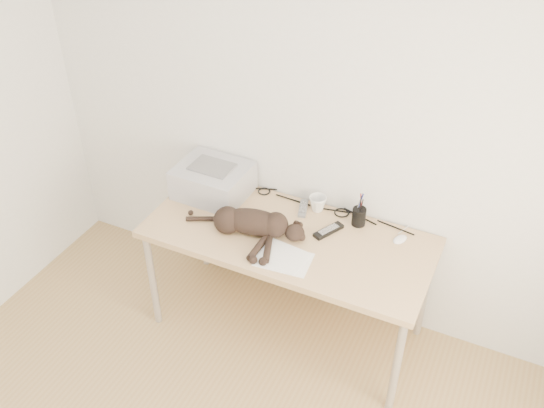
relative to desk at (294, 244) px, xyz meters
The scene contains 11 objects.
wall_back 0.75m from the desk, 90.00° to the left, with size 3.50×3.50×0.00m, color white.
desk is the anchor object (origin of this frame).
printer 0.62m from the desk, behind, with size 0.42×0.36×0.20m.
papers 0.31m from the desk, 80.03° to the right, with size 0.33×0.25×0.01m.
cat 0.33m from the desk, 140.53° to the right, with size 0.70×0.34×0.16m.
mug 0.27m from the desk, 72.70° to the left, with size 0.10×0.10×0.09m, color silver.
pen_cup 0.41m from the desk, 28.21° to the left, with size 0.08×0.08×0.20m.
remote_grey 0.22m from the desk, 96.00° to the left, with size 0.05×0.16×0.02m, color slate.
remote_black 0.24m from the desk, ahead, with size 0.05×0.19×0.02m, color black.
mouse 0.61m from the desk, 13.25° to the left, with size 0.06×0.10×0.03m, color white.
cable_tangle 0.26m from the desk, 90.00° to the left, with size 1.36×0.09×0.01m, color black, non-canonical shape.
Camera 1 is at (1.03, -0.99, 2.87)m, focal length 40.00 mm.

